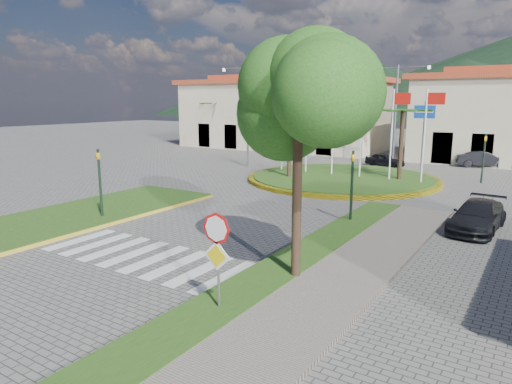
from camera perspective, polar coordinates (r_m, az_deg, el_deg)
The scene contains 22 objects.
ground at distance 14.30m, azimuth -26.00°, elevation -11.68°, with size 160.00×160.00×0.00m, color slate.
sidewalk_right at distance 11.46m, azimuth -0.09°, elevation -15.87°, with size 4.00×28.00×0.15m, color gray.
verge_right at distance 12.08m, azimuth -5.02°, elevation -14.33°, with size 1.60×28.00×0.18m, color #254915.
median_left at distance 22.59m, azimuth -21.69°, elevation -2.79°, with size 5.00×14.00×0.18m, color #254915.
crosswalk at distance 16.52m, azimuth -14.03°, elevation -7.72°, with size 8.00×3.00×0.01m, color silver.
roundabout_island at distance 31.22m, azimuth 10.73°, elevation 1.75°, with size 12.70×12.70×6.00m.
stop_sign at distance 11.36m, azimuth -4.89°, elevation -6.78°, with size 0.80×0.11×2.65m.
deciduous_tree at distance 13.03m, azimuth 5.35°, elevation 10.70°, with size 3.60×3.60×6.80m.
traffic_light_left at distance 21.49m, azimuth -18.95°, elevation 1.75°, with size 0.15×0.18×3.20m.
traffic_light_right at distance 20.12m, azimuth 11.92°, elevation 1.50°, with size 0.15×0.18×3.20m.
traffic_light_far at distance 32.91m, azimuth 26.61°, elevation 4.34°, with size 0.18×0.15×3.20m.
direction_sign_west at distance 39.92m, azimuth 13.18°, elevation 8.58°, with size 1.60×0.14×5.20m.
direction_sign_east at distance 38.51m, azimuth 20.25°, elevation 8.08°, with size 1.60×0.14×5.20m.
street_lamp_centre at distance 38.04m, azimuth 17.05°, elevation 9.71°, with size 4.80×0.16×8.00m.
street_lamp_west at distance 36.82m, azimuth -1.05°, elevation 10.16°, with size 4.80×0.16×8.00m.
building_left at distance 51.37m, azimuth 3.10°, elevation 9.86°, with size 23.32×9.54×8.05m.
hill_far_west at distance 161.04m, azimuth 8.70°, elevation 13.37°, with size 140.00×140.00×22.00m, color black.
hill_near_back at distance 138.25m, azimuth 24.45°, elevation 11.58°, with size 110.00×110.00×16.00m, color black.
white_van at distance 49.15m, azimuth 0.93°, elevation 6.01°, with size 2.19×4.75×1.32m, color silver.
car_dark_a at distance 38.51m, azimuth 15.81°, elevation 3.89°, with size 1.28×3.19×1.09m, color black.
car_dark_b at distance 40.94m, azimuth 26.55°, elevation 3.71°, with size 1.40×4.02×1.33m, color black.
car_side_right at distance 21.00m, azimuth 25.95°, elevation -2.71°, with size 1.73×4.25×1.23m, color black.
Camera 1 is at (11.54, -6.54, 5.34)m, focal length 32.00 mm.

